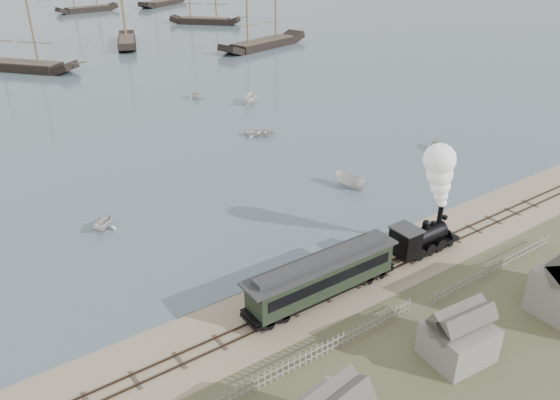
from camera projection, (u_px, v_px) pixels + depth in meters
ground at (317, 280)px, 43.51m from camera, size 600.00×600.00×0.00m
rail_track at (334, 291)px, 42.03m from camera, size 120.00×1.80×0.16m
picket_fence_west at (306, 365)px, 35.06m from camera, size 19.00×0.10×1.20m
picket_fence_east at (495, 272)px, 44.42m from camera, size 15.00×0.10×1.20m
shed_mid at (455, 356)px, 35.75m from camera, size 4.00×3.50×3.60m
locomotive at (436, 205)px, 45.72m from camera, size 7.42×2.77×9.26m
passenger_coach at (322, 275)px, 40.52m from camera, size 13.11×2.53×3.18m
beached_dinghy at (316, 266)px, 44.51m from camera, size 3.14×4.09×0.79m
rowboat_1 at (103, 222)px, 50.34m from camera, size 3.70×3.80×1.52m
rowboat_2 at (349, 181)px, 58.44m from camera, size 4.03×2.27×1.47m
rowboat_3 at (260, 133)px, 73.01m from camera, size 4.86×5.09×0.86m
rowboat_4 at (436, 144)px, 68.29m from camera, size 3.88×3.72×1.58m
rowboat_5 at (250, 99)px, 86.05m from camera, size 3.73×3.99×1.54m
rowboat_7 at (195, 94)px, 88.39m from camera, size 3.42×3.09×1.58m
schooner_2 at (12, 17)px, 101.54m from camera, size 18.54×20.62×20.00m
schooner_3 at (122, 1)px, 123.18m from camera, size 10.71×18.98×20.00m
schooner_4 at (263, 2)px, 121.59m from camera, size 25.59×11.98×20.00m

